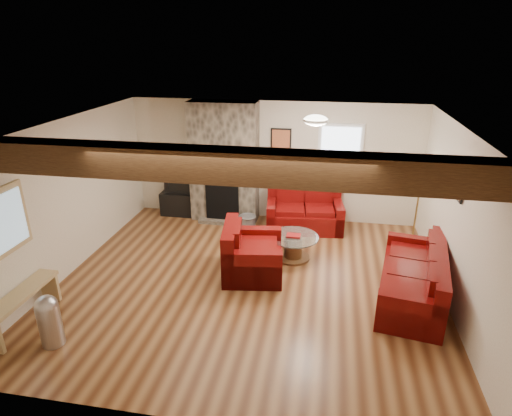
{
  "coord_description": "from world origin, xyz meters",
  "views": [
    {
      "loc": [
        1.14,
        -5.85,
        3.69
      ],
      "look_at": [
        0.04,
        0.4,
        1.13
      ],
      "focal_mm": 30.0,
      "sensor_mm": 36.0,
      "label": 1
    }
  ],
  "objects_px": {
    "coffee_table": "(293,247)",
    "television": "(183,183)",
    "loveseat": "(304,210)",
    "tv_cabinet": "(185,204)",
    "sofa_three": "(413,274)",
    "floor_lamp": "(422,171)",
    "armchair_red": "(253,250)"
  },
  "relations": [
    {
      "from": "armchair_red",
      "to": "tv_cabinet",
      "type": "height_order",
      "value": "armchair_red"
    },
    {
      "from": "sofa_three",
      "to": "armchair_red",
      "type": "bearing_deg",
      "value": -86.49
    },
    {
      "from": "sofa_three",
      "to": "coffee_table",
      "type": "height_order",
      "value": "sofa_three"
    },
    {
      "from": "sofa_three",
      "to": "television",
      "type": "xyz_separation_m",
      "value": [
        -4.41,
        2.53,
        0.35
      ]
    },
    {
      "from": "sofa_three",
      "to": "floor_lamp",
      "type": "distance_m",
      "value": 2.17
    },
    {
      "from": "sofa_three",
      "to": "loveseat",
      "type": "height_order",
      "value": "loveseat"
    },
    {
      "from": "tv_cabinet",
      "to": "loveseat",
      "type": "bearing_deg",
      "value": -6.46
    },
    {
      "from": "television",
      "to": "floor_lamp",
      "type": "distance_m",
      "value": 4.83
    },
    {
      "from": "sofa_three",
      "to": "loveseat",
      "type": "xyz_separation_m",
      "value": [
        -1.76,
        2.23,
        0.0
      ]
    },
    {
      "from": "loveseat",
      "to": "armchair_red",
      "type": "bearing_deg",
      "value": -116.54
    },
    {
      "from": "armchair_red",
      "to": "tv_cabinet",
      "type": "distance_m",
      "value": 2.98
    },
    {
      "from": "armchair_red",
      "to": "television",
      "type": "relative_size",
      "value": 1.32
    },
    {
      "from": "sofa_three",
      "to": "floor_lamp",
      "type": "relative_size",
      "value": 1.22
    },
    {
      "from": "sofa_three",
      "to": "floor_lamp",
      "type": "xyz_separation_m",
      "value": [
        0.32,
        1.87,
        1.05
      ]
    },
    {
      "from": "sofa_three",
      "to": "television",
      "type": "distance_m",
      "value": 5.1
    },
    {
      "from": "armchair_red",
      "to": "television",
      "type": "height_order",
      "value": "television"
    },
    {
      "from": "television",
      "to": "floor_lamp",
      "type": "bearing_deg",
      "value": -7.89
    },
    {
      "from": "armchair_red",
      "to": "loveseat",
      "type": "bearing_deg",
      "value": -27.99
    },
    {
      "from": "loveseat",
      "to": "tv_cabinet",
      "type": "relative_size",
      "value": 1.49
    },
    {
      "from": "loveseat",
      "to": "coffee_table",
      "type": "relative_size",
      "value": 1.72
    },
    {
      "from": "coffee_table",
      "to": "armchair_red",
      "type": "bearing_deg",
      "value": -133.51
    },
    {
      "from": "sofa_three",
      "to": "television",
      "type": "relative_size",
      "value": 2.53
    },
    {
      "from": "coffee_table",
      "to": "tv_cabinet",
      "type": "xyz_separation_m",
      "value": [
        -2.55,
        1.61,
        0.04
      ]
    },
    {
      "from": "coffee_table",
      "to": "television",
      "type": "relative_size",
      "value": 1.09
    },
    {
      "from": "television",
      "to": "floor_lamp",
      "type": "xyz_separation_m",
      "value": [
        4.73,
        -0.66,
        0.71
      ]
    },
    {
      "from": "sofa_three",
      "to": "tv_cabinet",
      "type": "xyz_separation_m",
      "value": [
        -4.41,
        2.53,
        -0.14
      ]
    },
    {
      "from": "loveseat",
      "to": "coffee_table",
      "type": "height_order",
      "value": "loveseat"
    },
    {
      "from": "loveseat",
      "to": "tv_cabinet",
      "type": "bearing_deg",
      "value": 166.9
    },
    {
      "from": "tv_cabinet",
      "to": "television",
      "type": "xyz_separation_m",
      "value": [
        0.0,
        0.0,
        0.49
      ]
    },
    {
      "from": "television",
      "to": "floor_lamp",
      "type": "height_order",
      "value": "floor_lamp"
    },
    {
      "from": "loveseat",
      "to": "television",
      "type": "bearing_deg",
      "value": 166.9
    },
    {
      "from": "television",
      "to": "floor_lamp",
      "type": "relative_size",
      "value": 0.48
    }
  ]
}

